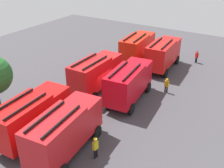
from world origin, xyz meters
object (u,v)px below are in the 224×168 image
object	(u,v)px
fire_truck_2	(163,53)
fire_truck_0	(65,130)
fire_truck_5	(137,47)
traffic_cone_0	(130,50)
fire_truck_4	(96,72)
fire_truck_3	(32,115)
firefighter_0	(95,147)
firefighter_1	(197,56)
fire_truck_1	(129,82)
firefighter_2	(167,85)

from	to	relation	value
fire_truck_2	fire_truck_0	bearing A→B (deg)	176.25
fire_truck_5	traffic_cone_0	distance (m)	4.17
fire_truck_2	fire_truck_4	bearing A→B (deg)	153.54
fire_truck_0	fire_truck_3	distance (m)	3.50
fire_truck_5	firefighter_0	bearing A→B (deg)	-166.87
fire_truck_0	fire_truck_2	bearing A→B (deg)	-5.81
fire_truck_2	firefighter_0	distance (m)	18.35
firefighter_0	firefighter_1	size ratio (longest dim) A/B	1.06
fire_truck_3	traffic_cone_0	bearing A→B (deg)	3.88
firefighter_1	traffic_cone_0	xyz separation A→B (m)	(-1.19, 9.69, -0.63)
fire_truck_1	firefighter_0	bearing A→B (deg)	-173.13
fire_truck_4	firefighter_0	bearing A→B (deg)	-145.85
fire_truck_5	traffic_cone_0	bearing A→B (deg)	39.00
fire_truck_3	fire_truck_4	distance (m)	9.48
fire_truck_3	fire_truck_5	xyz separation A→B (m)	(19.28, 0.31, 0.00)
firefighter_0	fire_truck_2	bearing A→B (deg)	106.46
traffic_cone_0	fire_truck_0	bearing A→B (deg)	-163.85
firefighter_0	traffic_cone_0	size ratio (longest dim) A/B	2.94
fire_truck_1	firefighter_1	size ratio (longest dim) A/B	4.43
fire_truck_2	traffic_cone_0	bearing A→B (deg)	60.44
fire_truck_3	fire_truck_5	distance (m)	19.28
fire_truck_0	firefighter_2	xyz separation A→B (m)	(13.11, -2.95, -1.25)
fire_truck_4	fire_truck_5	size ratio (longest dim) A/B	0.98
fire_truck_4	firefighter_1	distance (m)	15.48
fire_truck_1	fire_truck_3	distance (m)	10.10
firefighter_2	fire_truck_5	bearing A→B (deg)	-132.61
fire_truck_4	traffic_cone_0	xyz separation A→B (m)	(12.50, 2.55, -1.85)
fire_truck_3	firefighter_2	size ratio (longest dim) A/B	4.50
fire_truck_0	traffic_cone_0	xyz separation A→B (m)	(22.09, 6.40, -1.85)
fire_truck_2	firefighter_2	bearing A→B (deg)	-157.28
fire_truck_2	firefighter_2	distance (m)	6.56
firefighter_0	firefighter_2	distance (m)	12.42
fire_truck_0	firefighter_0	bearing A→B (deg)	-78.02
firefighter_1	fire_truck_4	bearing A→B (deg)	16.01
firefighter_0	firefighter_1	xyz separation A→B (m)	(22.57, -1.04, -0.07)
fire_truck_0	firefighter_1	size ratio (longest dim) A/B	4.42
fire_truck_1	fire_truck_5	bearing A→B (deg)	16.51
fire_truck_3	firefighter_2	distance (m)	14.56
firefighter_0	fire_truck_5	bearing A→B (deg)	117.73
fire_truck_5	traffic_cone_0	world-z (taller)	fire_truck_5
fire_truck_0	fire_truck_4	size ratio (longest dim) A/B	1.03
fire_truck_2	firefighter_0	xyz separation A→B (m)	(-18.18, -2.14, -1.15)
fire_truck_3	traffic_cone_0	world-z (taller)	fire_truck_3
fire_truck_0	fire_truck_5	distance (m)	19.76
firefighter_1	firefighter_2	distance (m)	10.18
fire_truck_3	firefighter_1	xyz separation A→B (m)	(23.17, -6.79, -1.22)
fire_truck_1	firefighter_1	bearing A→B (deg)	-18.20
fire_truck_2	fire_truck_3	world-z (taller)	same
traffic_cone_0	firefighter_0	bearing A→B (deg)	-157.98
firefighter_1	traffic_cone_0	world-z (taller)	firefighter_1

